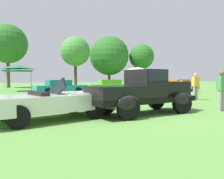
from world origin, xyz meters
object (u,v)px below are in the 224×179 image
at_px(show_car_teal, 60,88).
at_px(show_car_orange, 179,86).
at_px(feature_pickup_truck, 144,91).
at_px(show_car_lime, 111,86).
at_px(spectator_near_truck, 195,85).
at_px(neighbor_convertible, 54,102).
at_px(spectator_between_cars, 222,89).
at_px(canopy_tent_left_field, 18,68).
at_px(canopy_tent_center_field, 138,69).

distance_m(show_car_teal, show_car_orange, 12.13).
height_order(feature_pickup_truck, show_car_lime, feature_pickup_truck).
xyz_separation_m(show_car_lime, spectator_near_truck, (2.63, -8.04, 0.31)).
bearing_deg(show_car_orange, neighbor_convertible, -140.90).
height_order(feature_pickup_truck, spectator_near_truck, feature_pickup_truck).
distance_m(show_car_orange, spectator_between_cars, 13.75).
distance_m(show_car_lime, spectator_near_truck, 8.46).
relative_size(neighbor_convertible, show_car_orange, 1.08).
xyz_separation_m(show_car_teal, spectator_near_truck, (7.37, -6.91, 0.31)).
xyz_separation_m(neighbor_convertible, canopy_tent_left_field, (-1.59, 17.47, 1.84)).
bearing_deg(canopy_tent_left_field, canopy_tent_center_field, -1.59).
height_order(feature_pickup_truck, show_car_orange, feature_pickup_truck).
bearing_deg(canopy_tent_left_field, show_car_teal, -65.07).
xyz_separation_m(spectator_near_truck, canopy_tent_center_field, (3.08, 13.56, 1.51)).
relative_size(show_car_lime, spectator_near_truck, 2.52).
bearing_deg(spectator_near_truck, show_car_teal, 136.87).
xyz_separation_m(spectator_near_truck, spectator_between_cars, (-2.29, -4.14, 0.00)).
height_order(neighbor_convertible, show_car_lime, neighbor_convertible).
bearing_deg(show_car_teal, neighbor_convertible, -99.17).
distance_m(show_car_orange, canopy_tent_center_field, 6.38).
distance_m(show_car_orange, spectator_near_truck, 9.03).
distance_m(feature_pickup_truck, canopy_tent_left_field, 18.33).
bearing_deg(show_car_orange, spectator_near_truck, -121.63).
bearing_deg(canopy_tent_left_field, neighbor_convertible, -84.81).
relative_size(show_car_teal, canopy_tent_left_field, 1.51).
xyz_separation_m(neighbor_convertible, canopy_tent_center_field, (12.13, 17.09, 1.84)).
relative_size(show_car_orange, spectator_between_cars, 2.46).
distance_m(spectator_near_truck, spectator_between_cars, 4.73).
bearing_deg(feature_pickup_truck, spectator_between_cars, -8.36).
bearing_deg(show_car_lime, spectator_between_cars, -88.41).
xyz_separation_m(show_car_teal, spectator_between_cars, (5.08, -11.04, 0.31)).
distance_m(neighbor_convertible, canopy_tent_center_field, 21.04).
bearing_deg(show_car_lime, show_car_orange, -2.79).
distance_m(spectator_between_cars, canopy_tent_left_field, 19.98).
height_order(neighbor_convertible, canopy_tent_center_field, canopy_tent_center_field).
xyz_separation_m(show_car_lime, canopy_tent_center_field, (5.70, 5.52, 1.82)).
xyz_separation_m(feature_pickup_truck, spectator_near_truck, (5.69, 3.64, 0.05)).
xyz_separation_m(neighbor_convertible, show_car_lime, (6.43, 11.56, 0.02)).
bearing_deg(canopy_tent_center_field, show_car_teal, -147.50).
height_order(feature_pickup_truck, neighbor_convertible, feature_pickup_truck).
bearing_deg(canopy_tent_center_field, spectator_near_truck, -102.78).
relative_size(neighbor_convertible, canopy_tent_center_field, 1.65).
bearing_deg(spectator_between_cars, show_car_lime, 91.59).
relative_size(feature_pickup_truck, spectator_near_truck, 2.72).
bearing_deg(show_car_teal, show_car_lime, 13.42).
relative_size(neighbor_convertible, spectator_near_truck, 2.66).
distance_m(show_car_teal, canopy_tent_center_field, 12.52).
bearing_deg(spectator_near_truck, show_car_lime, 108.10).
height_order(feature_pickup_truck, canopy_tent_left_field, canopy_tent_left_field).
bearing_deg(canopy_tent_left_field, spectator_between_cars, -65.19).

